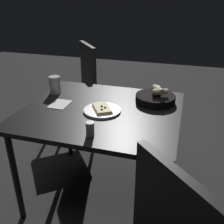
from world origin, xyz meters
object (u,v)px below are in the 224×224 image
pepper_shaker (90,129)px  chair_far (78,87)px  beer_glass (55,86)px  bread_basket (156,98)px  pizza_plate (102,110)px  dining_table (102,118)px

pepper_shaker → chair_far: chair_far is taller
pepper_shaker → chair_far: 1.29m
beer_glass → chair_far: 0.67m
bread_basket → beer_glass: beer_glass is taller
pizza_plate → bread_basket: bearing=-51.0°
pepper_shaker → chair_far: (1.14, 0.57, -0.21)m
dining_table → chair_far: chair_far is taller
beer_glass → pepper_shaker: 0.70m
dining_table → pizza_plate: (-0.03, -0.02, 0.07)m
dining_table → bread_basket: bearing=-56.5°
bread_basket → pepper_shaker: (-0.56, 0.28, 0.00)m
dining_table → pizza_plate: size_ratio=4.24×
bread_basket → pepper_shaker: bearing=153.5°
dining_table → chair_far: bearing=33.0°
bread_basket → chair_far: bearing=55.5°
bread_basket → beer_glass: size_ratio=2.11×
dining_table → chair_far: size_ratio=1.07×
dining_table → beer_glass: (0.18, 0.43, 0.12)m
beer_glass → chair_far: bearing=8.3°
chair_far → beer_glass: bearing=-171.7°
beer_glass → chair_far: size_ratio=0.14×
dining_table → pepper_shaker: bearing=-171.5°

